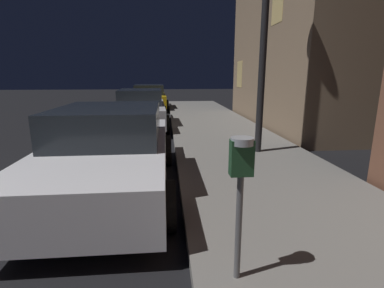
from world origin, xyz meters
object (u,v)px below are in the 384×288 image
parking_meter (241,174)px  car_silver (141,109)px  car_yellow_cab (149,97)px  car_white (111,151)px

parking_meter → car_silver: (-1.55, 8.73, -0.43)m
car_silver → car_yellow_cab: 5.79m
car_yellow_cab → car_silver: bearing=-90.0°
parking_meter → car_yellow_cab: size_ratio=0.32×
parking_meter → car_white: parking_meter is taller
car_white → car_yellow_cab: size_ratio=1.10×
car_white → car_yellow_cab: (0.00, 11.97, 0.02)m
car_white → car_silver: (-0.00, 6.18, -0.00)m
parking_meter → car_white: 3.01m
car_white → car_yellow_cab: 11.97m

